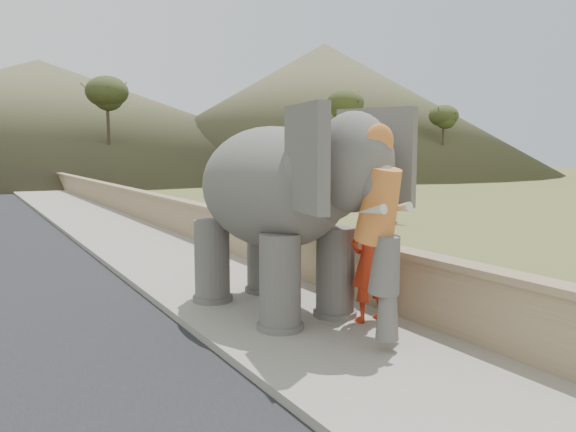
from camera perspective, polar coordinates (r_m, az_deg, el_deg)
name	(u,v)px	position (r m, az deg, el deg)	size (l,w,h in m)	color
ground	(274,318)	(9.43, -1.42, -10.32)	(160.00, 160.00, 0.00)	olive
walkway	(122,235)	(18.61, -16.51, -1.86)	(3.00, 120.00, 0.15)	#9E9687
parapet	(172,217)	(19.00, -11.72, -0.10)	(0.30, 120.00, 1.10)	tan
cow	(388,208)	(21.22, 10.09, 0.82)	(0.66, 1.46, 1.23)	brown
distant_car	(269,174)	(47.82, -1.93, 4.28)	(1.70, 4.23, 1.44)	silver
bus_white	(351,163)	(52.14, 6.46, 5.35)	(2.50, 11.00, 3.10)	silver
bus_orange	(400,163)	(54.56, 11.35, 5.32)	(2.50, 11.00, 3.10)	#E45B28
hill_right	(324,108)	(72.41, 3.67, 10.86)	(56.00, 56.00, 16.00)	brown
hill_far	(41,116)	(78.57, -23.80, 9.26)	(80.00, 80.00, 14.00)	brown
elephant_and_man	(272,214)	(9.15, -1.60, 0.16)	(2.72, 4.60, 3.16)	slate
trees	(74,132)	(37.94, -20.93, 7.99)	(48.58, 41.71, 8.92)	#473828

